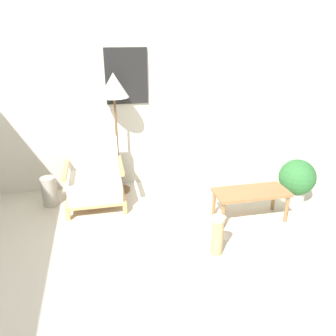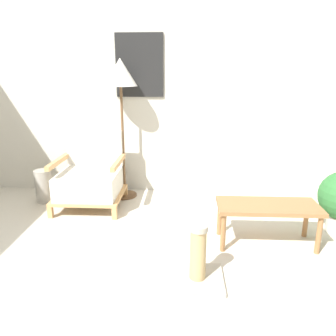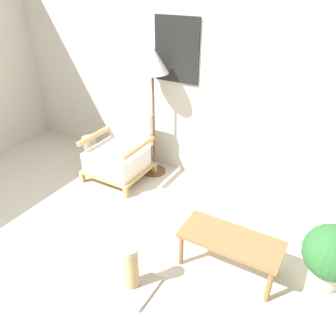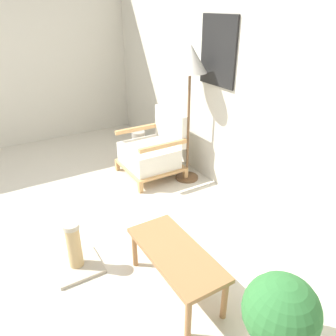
{
  "view_description": "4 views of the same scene",
  "coord_description": "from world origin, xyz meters",
  "px_view_note": "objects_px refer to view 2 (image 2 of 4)",
  "views": [
    {
      "loc": [
        -0.68,
        -2.28,
        2.08
      ],
      "look_at": [
        0.1,
        1.34,
        0.55
      ],
      "focal_mm": 35.0,
      "sensor_mm": 36.0,
      "label": 1
    },
    {
      "loc": [
        0.26,
        -1.8,
        1.47
      ],
      "look_at": [
        0.1,
        1.34,
        0.55
      ],
      "focal_mm": 35.0,
      "sensor_mm": 36.0,
      "label": 2
    },
    {
      "loc": [
        1.57,
        -1.2,
        2.3
      ],
      "look_at": [
        0.1,
        1.34,
        0.55
      ],
      "focal_mm": 35.0,
      "sensor_mm": 36.0,
      "label": 3
    },
    {
      "loc": [
        2.56,
        -0.15,
        2.0
      ],
      "look_at": [
        0.1,
        1.34,
        0.55
      ],
      "focal_mm": 35.0,
      "sensor_mm": 36.0,
      "label": 4
    }
  ],
  "objects_px": {
    "floor_lamp": "(121,80)",
    "vase": "(44,186)",
    "armchair": "(90,179)",
    "scratching_post": "(198,263)",
    "coffee_table": "(268,210)"
  },
  "relations": [
    {
      "from": "vase",
      "to": "scratching_post",
      "type": "distance_m",
      "value": 2.28
    },
    {
      "from": "floor_lamp",
      "to": "vase",
      "type": "xyz_separation_m",
      "value": [
        -0.92,
        -0.22,
        -1.2
      ]
    },
    {
      "from": "coffee_table",
      "to": "vase",
      "type": "height_order",
      "value": "vase"
    },
    {
      "from": "armchair",
      "to": "vase",
      "type": "distance_m",
      "value": 0.61
    },
    {
      "from": "armchair",
      "to": "floor_lamp",
      "type": "height_order",
      "value": "floor_lamp"
    },
    {
      "from": "armchair",
      "to": "floor_lamp",
      "type": "relative_size",
      "value": 0.5
    },
    {
      "from": "armchair",
      "to": "coffee_table",
      "type": "bearing_deg",
      "value": -23.58
    },
    {
      "from": "armchair",
      "to": "scratching_post",
      "type": "height_order",
      "value": "armchair"
    },
    {
      "from": "scratching_post",
      "to": "armchair",
      "type": "bearing_deg",
      "value": 130.41
    },
    {
      "from": "coffee_table",
      "to": "scratching_post",
      "type": "xyz_separation_m",
      "value": [
        -0.62,
        -0.59,
        -0.18
      ]
    },
    {
      "from": "coffee_table",
      "to": "scratching_post",
      "type": "height_order",
      "value": "scratching_post"
    },
    {
      "from": "armchair",
      "to": "scratching_post",
      "type": "relative_size",
      "value": 1.82
    },
    {
      "from": "armchair",
      "to": "scratching_post",
      "type": "bearing_deg",
      "value": -49.59
    },
    {
      "from": "floor_lamp",
      "to": "vase",
      "type": "distance_m",
      "value": 1.52
    },
    {
      "from": "armchair",
      "to": "vase",
      "type": "relative_size",
      "value": 2.13
    }
  ]
}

